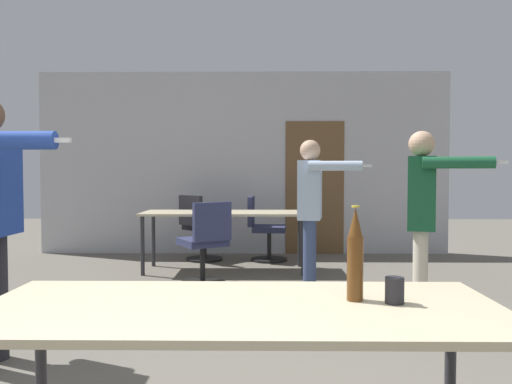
{
  "coord_description": "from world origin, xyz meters",
  "views": [
    {
      "loc": [
        0.29,
        -1.5,
        1.26
      ],
      "look_at": [
        0.24,
        2.64,
        1.1
      ],
      "focal_mm": 35.0,
      "sensor_mm": 36.0,
      "label": 1
    }
  ],
  "objects_px": {
    "person_far_watching": "(311,201)",
    "drink_cup": "(395,290)",
    "office_chair_far_left": "(205,246)",
    "office_chair_mid_tucked": "(200,230)",
    "beer_bottle": "(355,256)",
    "person_near_casual": "(423,206)",
    "office_chair_side_rolled": "(264,231)"
  },
  "relations": [
    {
      "from": "drink_cup",
      "to": "beer_bottle",
      "type": "bearing_deg",
      "value": 163.62
    },
    {
      "from": "person_near_casual",
      "to": "drink_cup",
      "type": "relative_size",
      "value": 15.9
    },
    {
      "from": "office_chair_side_rolled",
      "to": "beer_bottle",
      "type": "bearing_deg",
      "value": 8.33
    },
    {
      "from": "office_chair_far_left",
      "to": "office_chair_mid_tucked",
      "type": "bearing_deg",
      "value": 67.99
    },
    {
      "from": "beer_bottle",
      "to": "drink_cup",
      "type": "bearing_deg",
      "value": -16.38
    },
    {
      "from": "drink_cup",
      "to": "office_chair_far_left",
      "type": "bearing_deg",
      "value": 107.63
    },
    {
      "from": "person_far_watching",
      "to": "office_chair_far_left",
      "type": "xyz_separation_m",
      "value": [
        -1.15,
        0.3,
        -0.52
      ]
    },
    {
      "from": "person_near_casual",
      "to": "office_chair_far_left",
      "type": "bearing_deg",
      "value": -106.59
    },
    {
      "from": "office_chair_side_rolled",
      "to": "drink_cup",
      "type": "xyz_separation_m",
      "value": [
        0.49,
        -5.21,
        0.38
      ]
    },
    {
      "from": "person_near_casual",
      "to": "office_chair_far_left",
      "type": "relative_size",
      "value": 1.71
    },
    {
      "from": "office_chair_mid_tucked",
      "to": "beer_bottle",
      "type": "bearing_deg",
      "value": -35.35
    },
    {
      "from": "office_chair_far_left",
      "to": "person_far_watching",
      "type": "bearing_deg",
      "value": -45.91
    },
    {
      "from": "office_chair_far_left",
      "to": "office_chair_side_rolled",
      "type": "bearing_deg",
      "value": 36.67
    },
    {
      "from": "office_chair_mid_tucked",
      "to": "drink_cup",
      "type": "xyz_separation_m",
      "value": [
        1.4,
        -5.17,
        0.37
      ]
    },
    {
      "from": "office_chair_side_rolled",
      "to": "person_far_watching",
      "type": "bearing_deg",
      "value": 18.9
    },
    {
      "from": "person_near_casual",
      "to": "office_chair_mid_tucked",
      "type": "height_order",
      "value": "person_near_casual"
    },
    {
      "from": "office_chair_mid_tucked",
      "to": "office_chair_far_left",
      "type": "bearing_deg",
      "value": -39.98
    },
    {
      "from": "person_near_casual",
      "to": "office_chair_far_left",
      "type": "height_order",
      "value": "person_near_casual"
    },
    {
      "from": "office_chair_mid_tucked",
      "to": "office_chair_far_left",
      "type": "height_order",
      "value": "same"
    },
    {
      "from": "person_far_watching",
      "to": "beer_bottle",
      "type": "bearing_deg",
      "value": 7.31
    },
    {
      "from": "office_chair_mid_tucked",
      "to": "drink_cup",
      "type": "distance_m",
      "value": 5.37
    },
    {
      "from": "office_chair_side_rolled",
      "to": "drink_cup",
      "type": "bearing_deg",
      "value": 9.88
    },
    {
      "from": "person_far_watching",
      "to": "drink_cup",
      "type": "distance_m",
      "value": 3.3
    },
    {
      "from": "person_near_casual",
      "to": "office_chair_far_left",
      "type": "distance_m",
      "value": 2.43
    },
    {
      "from": "person_far_watching",
      "to": "office_chair_far_left",
      "type": "height_order",
      "value": "person_far_watching"
    },
    {
      "from": "office_chair_mid_tucked",
      "to": "office_chair_far_left",
      "type": "distance_m",
      "value": 1.59
    },
    {
      "from": "person_far_watching",
      "to": "drink_cup",
      "type": "height_order",
      "value": "person_far_watching"
    },
    {
      "from": "person_far_watching",
      "to": "office_chair_far_left",
      "type": "distance_m",
      "value": 1.29
    },
    {
      "from": "person_far_watching",
      "to": "drink_cup",
      "type": "xyz_separation_m",
      "value": [
        -0.0,
        -3.3,
        -0.16
      ]
    },
    {
      "from": "person_near_casual",
      "to": "office_chair_side_rolled",
      "type": "bearing_deg",
      "value": -139.0
    },
    {
      "from": "office_chair_mid_tucked",
      "to": "drink_cup",
      "type": "bearing_deg",
      "value": -33.96
    },
    {
      "from": "office_chair_far_left",
      "to": "office_chair_side_rolled",
      "type": "relative_size",
      "value": 1.03
    }
  ]
}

